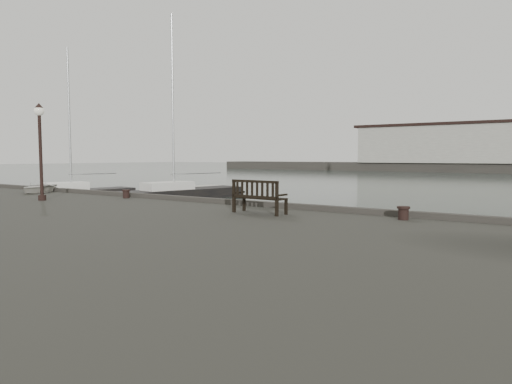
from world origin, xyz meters
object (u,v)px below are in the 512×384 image
lamp_post (40,138)px  yacht_c (180,196)px  dinghy (38,187)px  bollard_right (403,213)px  bench (259,203)px  bollard_left (126,194)px  yacht_a (77,197)px

lamp_post → yacht_c: size_ratio=0.27×
dinghy → yacht_c: size_ratio=0.18×
lamp_post → bollard_right: bearing=10.2°
yacht_c → bollard_right: bearing=-20.4°
bollard_right → lamp_post: 14.34m
bench → bollard_left: 7.82m
bench → yacht_a: bearing=160.8°
bollard_right → dinghy: (-17.92, -0.36, 0.08)m
bollard_right → lamp_post: (-13.92, -2.52, 2.34)m
bollard_left → yacht_c: size_ratio=0.02×
bench → bollard_right: bench is taller
bench → yacht_a: 25.18m
bollard_right → dinghy: size_ratio=0.15×
dinghy → bench: bearing=-36.3°
bench → bollard_right: size_ratio=4.76×
bench → yacht_c: bearing=142.9°
lamp_post → yacht_c: bearing=115.1°
bench → yacht_c: size_ratio=0.12×
yacht_c → yacht_a: bearing=-130.0°
dinghy → yacht_a: (-9.54, 8.71, -1.59)m
bench → yacht_c: (-17.11, 14.36, -1.64)m
lamp_post → yacht_a: bearing=141.2°
bollard_left → dinghy: dinghy is taller
bench → bollard_right: bearing=17.7°
lamp_post → yacht_a: size_ratio=0.32×
bollard_right → yacht_a: 28.75m
bollard_left → yacht_a: yacht_a is taller
bollard_right → yacht_a: yacht_a is taller
bollard_right → yacht_c: yacht_c is taller
bench → lamp_post: (-9.73, -1.41, 2.20)m
yacht_c → dinghy: bearing=-64.6°
bench → lamp_post: bearing=-168.8°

